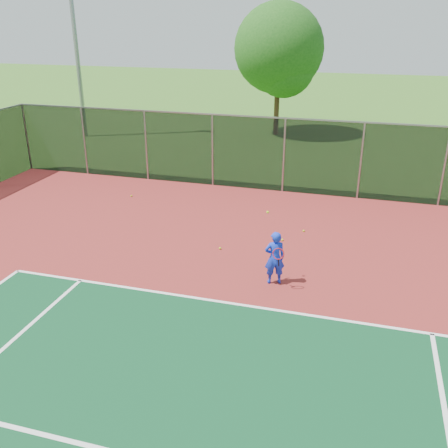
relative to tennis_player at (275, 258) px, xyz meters
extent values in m
plane|color=#31631C|center=(1.91, -4.36, -0.77)|extent=(120.00, 120.00, 0.00)
cube|color=maroon|center=(1.91, -2.36, -0.76)|extent=(30.00, 20.00, 0.02)
cube|color=white|center=(3.91, -1.36, -0.74)|extent=(22.00, 0.10, 0.00)
cube|color=black|center=(1.91, 7.64, 0.75)|extent=(30.00, 0.04, 3.00)
cube|color=gray|center=(1.91, 7.64, 2.25)|extent=(30.00, 0.06, 0.06)
imported|color=#1632D3|center=(0.00, 0.00, 0.00)|extent=(0.64, 0.53, 1.49)
cylinder|color=black|center=(0.15, -0.25, 0.00)|extent=(0.03, 0.15, 0.27)
torus|color=#A51414|center=(0.15, -0.35, 0.30)|extent=(0.30, 0.13, 0.29)
sphere|color=#BAD719|center=(-0.25, 0.10, 1.23)|extent=(0.07, 0.07, 0.07)
sphere|color=#BAD719|center=(-6.78, 5.29, -0.72)|extent=(0.07, 0.07, 0.07)
sphere|color=#BAD719|center=(-0.24, 2.75, -0.72)|extent=(0.07, 0.07, 0.07)
sphere|color=#BAD719|center=(-1.99, 1.59, -0.72)|extent=(0.07, 0.07, 0.07)
sphere|color=#BAD719|center=(0.32, 3.67, -0.72)|extent=(0.07, 0.07, 0.07)
cylinder|color=gray|center=(-14.26, 14.55, 5.76)|extent=(0.24, 0.24, 13.07)
cylinder|color=#3B2215|center=(-3.34, 18.19, 0.68)|extent=(0.30, 0.30, 2.90)
sphere|color=#1A4B14|center=(-3.34, 18.19, 4.22)|extent=(5.15, 5.15, 5.15)
sphere|color=#1A4B14|center=(-2.94, 17.89, 3.25)|extent=(3.54, 3.54, 3.54)
camera|label=1|loc=(1.98, -11.77, 5.92)|focal=40.00mm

